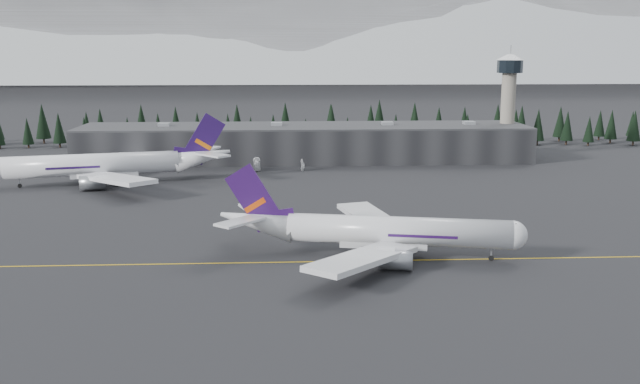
{
  "coord_description": "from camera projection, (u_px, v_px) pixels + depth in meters",
  "views": [
    {
      "loc": [
        -8.06,
        -130.7,
        39.08
      ],
      "look_at": [
        0.0,
        20.0,
        9.0
      ],
      "focal_mm": 40.0,
      "sensor_mm": 36.0,
      "label": 1
    }
  ],
  "objects": [
    {
      "name": "ground",
      "position": [
        326.0,
        259.0,
        136.06
      ],
      "size": [
        1400.0,
        1400.0,
        0.0
      ],
      "primitive_type": "plane",
      "color": "black",
      "rests_on": "ground"
    },
    {
      "name": "jet_main",
      "position": [
        371.0,
        231.0,
        137.17
      ],
      "size": [
        59.03,
        53.97,
        17.54
      ],
      "rotation": [
        0.0,
        0.0,
        -0.2
      ],
      "color": "silver",
      "rests_on": "ground"
    },
    {
      "name": "jet_parked",
      "position": [
        114.0,
        164.0,
        212.07
      ],
      "size": [
        68.43,
        62.48,
        20.41
      ],
      "rotation": [
        0.0,
        0.0,
        3.37
      ],
      "color": "white",
      "rests_on": "ground"
    },
    {
      "name": "terminal",
      "position": [
        305.0,
        143.0,
        257.24
      ],
      "size": [
        160.0,
        30.0,
        12.6
      ],
      "color": "black",
      "rests_on": "ground"
    },
    {
      "name": "control_tower",
      "position": [
        509.0,
        94.0,
        260.76
      ],
      "size": [
        10.0,
        10.0,
        37.7
      ],
      "color": "gray",
      "rests_on": "ground"
    },
    {
      "name": "taxiline",
      "position": [
        326.0,
        262.0,
        134.1
      ],
      "size": [
        400.0,
        0.4,
        0.02
      ],
      "primitive_type": "cube",
      "color": "gold",
      "rests_on": "ground"
    },
    {
      "name": "mountain_ridge",
      "position": [
        287.0,
        76.0,
        1115.37
      ],
      "size": [
        4400.0,
        900.0,
        420.0
      ],
      "primitive_type": null,
      "color": "white",
      "rests_on": "ground"
    },
    {
      "name": "gse_vehicle_a",
      "position": [
        257.0,
        170.0,
        233.56
      ],
      "size": [
        2.7,
        4.96,
        1.32
      ],
      "primitive_type": "imported",
      "rotation": [
        0.0,
        0.0,
        -0.11
      ],
      "color": "silver",
      "rests_on": "ground"
    },
    {
      "name": "treeline",
      "position": [
        302.0,
        128.0,
        293.24
      ],
      "size": [
        360.0,
        20.0,
        15.0
      ],
      "primitive_type": "cube",
      "color": "black",
      "rests_on": "ground"
    },
    {
      "name": "gse_vehicle_b",
      "position": [
        303.0,
        169.0,
        235.07
      ],
      "size": [
        4.06,
        1.96,
        1.34
      ],
      "primitive_type": "imported",
      "rotation": [
        0.0,
        0.0,
        -1.67
      ],
      "color": "white",
      "rests_on": "ground"
    }
  ]
}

